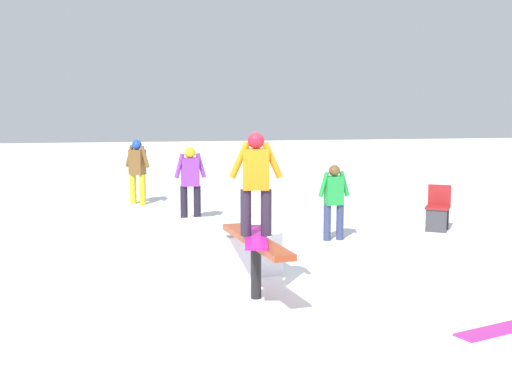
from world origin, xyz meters
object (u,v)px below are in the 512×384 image
Objects in this scene: bystander_green at (334,198)px; folding_chair at (438,209)px; bystander_brown at (137,168)px; backpack_on_snow at (219,231)px; main_rider_on_rail at (256,187)px; rail_feature at (256,248)px; bystander_purple at (190,180)px; loose_snowboard_magenta at (510,327)px.

bystander_green is 1.57× the size of folding_chair.
bystander_brown is 4.75m from backpack_on_snow.
rail_feature is at bearing 0.00° from main_rider_on_rail.
rail_feature is at bearing 90.78° from bystander_purple.
main_rider_on_rail reaches higher than backpack_on_snow.
bystander_purple is 1.13× the size of bystander_green.
backpack_on_snow is at bearing -146.20° from folding_chair.
bystander_purple is (-5.79, -0.47, -0.61)m from main_rider_on_rail.
rail_feature is 2.45× the size of folding_chair.
loose_snowboard_magenta is (9.88, 4.26, -0.86)m from bystander_brown.
loose_snowboard_magenta is (1.64, 2.69, -0.66)m from rail_feature.
backpack_on_snow is (4.46, 1.49, -0.70)m from bystander_brown.
rail_feature is at bearing -52.25° from loose_snowboard_magenta.
loose_snowboard_magenta is (7.43, 3.15, -0.86)m from bystander_purple.
main_rider_on_rail reaches higher than bystander_brown.
bystander_green is at bearing 92.66° from backpack_on_snow.
folding_chair reaches higher than loose_snowboard_magenta.
bystander_brown reaches higher than bystander_green.
folding_chair is (-0.58, 2.26, -0.36)m from bystander_green.
bystander_brown is (-8.24, -1.57, -0.61)m from main_rider_on_rail.
main_rider_on_rail is 4.53× the size of backpack_on_snow.
loose_snowboard_magenta is (1.64, 2.69, -1.47)m from main_rider_on_rail.
loose_snowboard_magenta is at bearing -88.22° from bystander_green.
main_rider_on_rail is 0.99× the size of bystander_brown.
bystander_brown reaches higher than folding_chair.
bystander_brown is at bearing 120.27° from bystander_green.
rail_feature is 0.80m from main_rider_on_rail.
loose_snowboard_magenta is at bearing 109.16° from bystander_purple.
bystander_brown reaches higher than backpack_on_snow.
bystander_purple is 1.00× the size of bystander_brown.
main_rider_on_rail is at bearing 13.53° from backpack_on_snow.
folding_chair is (-4.02, 4.23, -1.06)m from main_rider_on_rail.
main_rider_on_rail is 8.42m from bystander_brown.
loose_snowboard_magenta is 5.88m from folding_chair.
backpack_on_snow is at bearing 171.26° from rail_feature.
rail_feature is 8.40m from bystander_brown.
bystander_brown reaches higher than rail_feature.
rail_feature is 1.56× the size of bystander_green.
bystander_brown is at bearing -87.54° from loose_snowboard_magenta.
main_rider_on_rail is 4.01m from backpack_on_snow.
rail_feature is at bearing -105.77° from folding_chair.
loose_snowboard_magenta is at bearing -74.58° from folding_chair.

